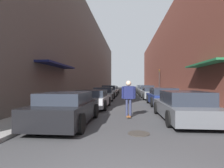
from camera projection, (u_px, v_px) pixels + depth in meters
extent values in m
plane|color=#38383A|center=(128.00, 95.00, 23.96)|extent=(120.31, 120.31, 0.00)
cube|color=gray|center=(102.00, 93.00, 29.80)|extent=(1.80, 54.69, 0.12)
cube|color=gray|center=(155.00, 93.00, 29.02)|extent=(1.80, 54.69, 0.12)
cube|color=#564C47|center=(85.00, 58.00, 30.04)|extent=(4.00, 54.69, 12.12)
cube|color=#141947|center=(58.00, 65.00, 12.13)|extent=(1.00, 4.80, 0.12)
cube|color=brown|center=(173.00, 59.00, 28.75)|extent=(4.00, 54.69, 11.41)
cube|color=#1E6038|center=(205.00, 64.00, 11.26)|extent=(1.00, 4.80, 0.12)
cube|color=black|center=(68.00, 111.00, 7.00)|extent=(1.84, 4.21, 0.69)
cube|color=#232833|center=(66.00, 98.00, 6.79)|extent=(1.61, 2.19, 0.41)
cylinder|color=black|center=(59.00, 110.00, 8.38)|extent=(0.18, 0.66, 0.66)
cylinder|color=black|center=(96.00, 111.00, 8.22)|extent=(0.18, 0.66, 0.66)
cylinder|color=black|center=(28.00, 122.00, 5.78)|extent=(0.18, 0.66, 0.66)
cylinder|color=black|center=(81.00, 124.00, 5.62)|extent=(0.18, 0.66, 0.66)
cube|color=#B7B7BC|center=(93.00, 101.00, 11.67)|extent=(2.02, 4.00, 0.59)
cube|color=#232833|center=(92.00, 93.00, 11.47)|extent=(1.75, 2.09, 0.43)
cylinder|color=black|center=(84.00, 101.00, 12.97)|extent=(0.18, 0.65, 0.65)
cylinder|color=black|center=(109.00, 101.00, 12.81)|extent=(0.18, 0.65, 0.65)
cylinder|color=black|center=(73.00, 105.00, 10.53)|extent=(0.18, 0.65, 0.65)
cylinder|color=black|center=(105.00, 105.00, 10.36)|extent=(0.18, 0.65, 0.65)
cube|color=gray|center=(104.00, 95.00, 17.30)|extent=(2.00, 4.32, 0.59)
cube|color=#232833|center=(104.00, 90.00, 17.09)|extent=(1.71, 2.26, 0.47)
cylinder|color=black|center=(97.00, 95.00, 18.70)|extent=(0.18, 0.69, 0.69)
cylinder|color=black|center=(114.00, 96.00, 18.54)|extent=(0.18, 0.69, 0.69)
cylinder|color=black|center=(92.00, 97.00, 16.06)|extent=(0.18, 0.69, 0.69)
cylinder|color=black|center=(112.00, 98.00, 15.90)|extent=(0.18, 0.69, 0.69)
cube|color=#B7B7BC|center=(110.00, 92.00, 22.54)|extent=(1.88, 4.50, 0.69)
cube|color=#232833|center=(109.00, 87.00, 22.31)|extent=(1.65, 2.34, 0.53)
cylinder|color=black|center=(104.00, 93.00, 24.01)|extent=(0.18, 0.62, 0.62)
cylinder|color=black|center=(117.00, 93.00, 23.85)|extent=(0.18, 0.62, 0.62)
cylinder|color=black|center=(101.00, 94.00, 21.23)|extent=(0.18, 0.62, 0.62)
cylinder|color=black|center=(116.00, 94.00, 21.07)|extent=(0.18, 0.62, 0.62)
cube|color=silver|center=(113.00, 91.00, 27.63)|extent=(1.82, 4.27, 0.57)
cube|color=#232833|center=(113.00, 88.00, 27.42)|extent=(1.58, 2.23, 0.49)
cylinder|color=black|center=(108.00, 91.00, 29.01)|extent=(0.18, 0.62, 0.62)
cylinder|color=black|center=(119.00, 91.00, 28.86)|extent=(0.18, 0.62, 0.62)
cylinder|color=black|center=(106.00, 92.00, 26.39)|extent=(0.18, 0.62, 0.62)
cylinder|color=black|center=(118.00, 92.00, 26.24)|extent=(0.18, 0.62, 0.62)
cube|color=#515459|center=(183.00, 109.00, 7.79)|extent=(1.91, 4.66, 0.58)
cube|color=#232833|center=(185.00, 97.00, 7.56)|extent=(1.68, 2.43, 0.53)
cylinder|color=black|center=(156.00, 108.00, 9.31)|extent=(0.18, 0.63, 0.63)
cylinder|color=black|center=(192.00, 108.00, 9.15)|extent=(0.18, 0.63, 0.63)
cylinder|color=black|center=(169.00, 119.00, 6.43)|extent=(0.18, 0.63, 0.63)
cylinder|color=black|center=(222.00, 120.00, 6.27)|extent=(0.18, 0.63, 0.63)
cube|color=navy|center=(163.00, 98.00, 13.09)|extent=(2.01, 4.02, 0.64)
cube|color=#232833|center=(163.00, 91.00, 12.89)|extent=(1.74, 2.11, 0.47)
cylinder|color=black|center=(148.00, 99.00, 14.40)|extent=(0.18, 0.69, 0.69)
cylinder|color=black|center=(171.00, 99.00, 14.24)|extent=(0.18, 0.69, 0.69)
cylinder|color=black|center=(152.00, 102.00, 11.94)|extent=(0.18, 0.69, 0.69)
cylinder|color=black|center=(181.00, 102.00, 11.77)|extent=(0.18, 0.69, 0.69)
cube|color=gray|center=(151.00, 94.00, 18.27)|extent=(1.90, 4.01, 0.66)
cube|color=#232833|center=(151.00, 89.00, 18.07)|extent=(1.63, 2.10, 0.41)
cylinder|color=black|center=(141.00, 95.00, 19.57)|extent=(0.18, 0.65, 0.65)
cylinder|color=black|center=(157.00, 95.00, 19.41)|extent=(0.18, 0.65, 0.65)
cylinder|color=black|center=(143.00, 97.00, 17.12)|extent=(0.18, 0.65, 0.65)
cylinder|color=black|center=(162.00, 97.00, 16.97)|extent=(0.18, 0.65, 0.65)
cube|color=gray|center=(146.00, 92.00, 22.97)|extent=(1.92, 3.92, 0.66)
cube|color=#232833|center=(147.00, 87.00, 22.78)|extent=(1.68, 2.04, 0.53)
cylinder|color=black|center=(139.00, 93.00, 24.26)|extent=(0.18, 0.71, 0.71)
cylinder|color=black|center=(152.00, 93.00, 24.10)|extent=(0.18, 0.71, 0.71)
cylinder|color=black|center=(140.00, 94.00, 21.85)|extent=(0.18, 0.71, 0.71)
cylinder|color=black|center=(155.00, 94.00, 21.68)|extent=(0.18, 0.71, 0.71)
cube|color=#515459|center=(143.00, 90.00, 28.75)|extent=(2.02, 4.73, 0.70)
cube|color=#232833|center=(143.00, 87.00, 28.52)|extent=(1.74, 2.48, 0.50)
cylinder|color=black|center=(137.00, 91.00, 30.28)|extent=(0.18, 0.67, 0.67)
cylinder|color=black|center=(147.00, 91.00, 30.11)|extent=(0.18, 0.67, 0.67)
cylinder|color=black|center=(137.00, 92.00, 27.39)|extent=(0.18, 0.67, 0.67)
cylinder|color=black|center=(150.00, 92.00, 27.22)|extent=(0.18, 0.67, 0.67)
cube|color=#232326|center=(141.00, 89.00, 34.08)|extent=(1.93, 4.46, 0.64)
cube|color=#232833|center=(141.00, 87.00, 33.86)|extent=(1.68, 2.32, 0.43)
cylinder|color=black|center=(136.00, 90.00, 35.53)|extent=(0.18, 0.62, 0.62)
cylinder|color=black|center=(145.00, 90.00, 35.37)|extent=(0.18, 0.62, 0.62)
cylinder|color=black|center=(137.00, 91.00, 32.79)|extent=(0.18, 0.62, 0.62)
cylinder|color=black|center=(146.00, 91.00, 32.63)|extent=(0.18, 0.62, 0.62)
cube|color=brown|center=(129.00, 116.00, 8.40)|extent=(0.20, 0.78, 0.02)
cylinder|color=beige|center=(127.00, 116.00, 8.66)|extent=(0.03, 0.06, 0.06)
cylinder|color=beige|center=(130.00, 116.00, 8.65)|extent=(0.03, 0.06, 0.06)
cylinder|color=beige|center=(127.00, 118.00, 8.16)|extent=(0.03, 0.06, 0.06)
cylinder|color=beige|center=(130.00, 118.00, 8.15)|extent=(0.03, 0.06, 0.06)
cylinder|color=#2D3351|center=(127.00, 107.00, 8.41)|extent=(0.12, 0.12, 0.81)
cylinder|color=#2D3351|center=(130.00, 107.00, 8.40)|extent=(0.12, 0.12, 0.81)
cube|color=#191E4C|center=(129.00, 92.00, 8.40)|extent=(0.48, 0.22, 0.62)
sphere|color=beige|center=(129.00, 83.00, 8.40)|extent=(0.26, 0.26, 0.26)
cylinder|color=#191E4C|center=(123.00, 92.00, 8.43)|extent=(0.10, 0.10, 0.58)
cylinder|color=#191E4C|center=(135.00, 92.00, 8.38)|extent=(0.10, 0.10, 0.58)
cylinder|color=#332D28|center=(139.00, 133.00, 5.62)|extent=(0.70, 0.70, 0.02)
cylinder|color=#2D2D2D|center=(159.00, 81.00, 28.10)|extent=(0.10, 0.10, 3.84)
cube|color=#332D0F|center=(159.00, 70.00, 28.09)|extent=(0.16, 0.16, 0.45)
sphere|color=red|center=(159.00, 70.00, 28.01)|extent=(0.11, 0.11, 0.11)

